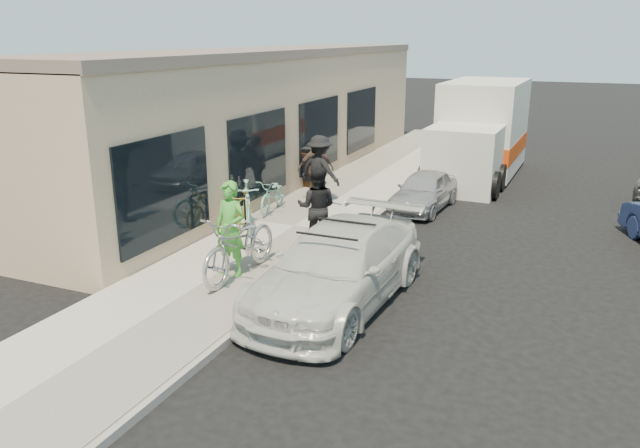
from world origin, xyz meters
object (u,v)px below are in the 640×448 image
(woman_rider, at_px, (230,229))
(bystander_a, at_px, (320,171))
(sandwich_board, at_px, (309,169))
(bystander_b, at_px, (316,169))
(moving_truck, at_px, (480,135))
(sedan_white, at_px, (338,267))
(man_standing, at_px, (317,207))
(tandem_bike, at_px, (241,245))
(sedan_silver, at_px, (424,191))
(bike_rack, at_px, (240,212))
(cruiser_bike_b, at_px, (273,195))
(cruiser_bike_c, at_px, (242,211))
(cruiser_bike_a, at_px, (247,206))

(woman_rider, height_order, bystander_a, bystander_a)
(sandwich_board, height_order, bystander_b, bystander_b)
(sandwich_board, xyz_separation_m, bystander_a, (1.14, -1.80, 0.40))
(moving_truck, xyz_separation_m, woman_rider, (-2.75, -11.60, -0.32))
(sedan_white, relative_size, bystander_a, 2.57)
(sandwich_board, relative_size, woman_rider, 0.59)
(man_standing, distance_m, bystander_b, 4.08)
(moving_truck, height_order, tandem_bike, moving_truck)
(sedan_silver, bearing_deg, bystander_b, -161.45)
(sedan_silver, xyz_separation_m, woman_rider, (-2.12, -6.65, 0.54))
(bike_rack, height_order, sedan_silver, sedan_silver)
(cruiser_bike_b, bearing_deg, bystander_b, 62.24)
(sedan_white, relative_size, man_standing, 2.73)
(sedan_silver, relative_size, woman_rider, 1.68)
(sedan_silver, xyz_separation_m, cruiser_bike_c, (-3.39, -4.04, 0.08))
(man_standing, height_order, bystander_a, bystander_a)
(moving_truck, bearing_deg, bystander_b, -120.78)
(bike_rack, bearing_deg, cruiser_bike_c, 111.10)
(cruiser_bike_b, distance_m, bystander_b, 1.68)
(sandwich_board, xyz_separation_m, sedan_white, (3.91, -7.41, -0.01))
(sedan_silver, bearing_deg, cruiser_bike_b, -142.74)
(cruiser_bike_c, bearing_deg, bike_rack, -82.60)
(bike_rack, xyz_separation_m, cruiser_bike_b, (-0.20, 2.04, -0.08))
(sedan_white, height_order, sedan_silver, sedan_white)
(bystander_a, distance_m, bystander_b, 0.57)
(bike_rack, distance_m, bystander_b, 3.60)
(moving_truck, height_order, woman_rider, moving_truck)
(bike_rack, bearing_deg, moving_truck, 67.08)
(sedan_silver, xyz_separation_m, cruiser_bike_b, (-3.49, -2.28, 0.06))
(bike_rack, xyz_separation_m, bystander_a, (0.68, 3.10, 0.43))
(cruiser_bike_a, relative_size, cruiser_bike_c, 1.23)
(woman_rider, distance_m, cruiser_bike_b, 4.61)
(cruiser_bike_c, bearing_deg, sedan_white, -51.78)
(cruiser_bike_c, relative_size, bystander_a, 0.81)
(cruiser_bike_a, distance_m, bystander_a, 2.84)
(man_standing, bearing_deg, bystander_a, -81.51)
(sedan_silver, height_order, bystander_a, bystander_a)
(sandwich_board, bearing_deg, moving_truck, 59.69)
(cruiser_bike_a, height_order, bystander_a, bystander_a)
(cruiser_bike_a, distance_m, cruiser_bike_b, 1.68)
(sedan_white, xyz_separation_m, man_standing, (-1.43, 2.34, 0.35))
(man_standing, bearing_deg, woman_rider, 54.59)
(woman_rider, bearing_deg, cruiser_bike_c, 123.19)
(sandwich_board, distance_m, cruiser_bike_b, 2.88)
(cruiser_bike_b, bearing_deg, moving_truck, 52.85)
(cruiser_bike_b, relative_size, bystander_a, 0.88)
(bike_rack, relative_size, cruiser_bike_b, 0.52)
(sedan_white, distance_m, cruiser_bike_a, 4.51)
(sandwich_board, bearing_deg, cruiser_bike_c, -70.86)
(sandwich_board, xyz_separation_m, moving_truck, (4.37, 4.36, 0.69))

